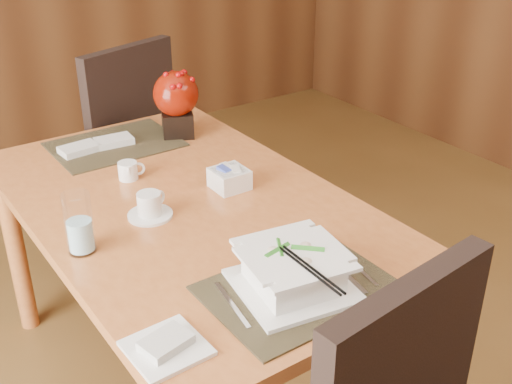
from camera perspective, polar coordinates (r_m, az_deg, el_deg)
dining_table at (r=2.03m, az=-5.89°, el=-3.36°), size 0.90×1.50×0.75m
placemat_near at (r=1.60m, az=3.85°, el=-8.58°), size 0.45×0.33×0.01m
placemat_far at (r=2.44m, az=-12.41°, el=4.16°), size 0.45×0.33×0.01m
soup_setting at (r=1.57m, az=3.33°, el=-7.09°), size 0.31×0.31×0.11m
coffee_cup at (r=1.91m, az=-9.45°, el=-1.29°), size 0.13×0.13×0.08m
water_glass at (r=1.76m, az=-15.47°, el=-2.69°), size 0.09×0.09×0.17m
creamer_jug at (r=2.15m, az=-11.32°, el=1.87°), size 0.10×0.10×0.06m
sugar_caddy at (r=2.05m, az=-2.37°, el=1.18°), size 0.11×0.11×0.06m
berry_decor at (r=2.44m, az=-7.11°, el=8.13°), size 0.17×0.17×0.25m
napkins_far at (r=2.41m, az=-13.76°, el=4.14°), size 0.27×0.10×0.02m
bread_plate at (r=1.43m, az=-7.96°, el=-13.58°), size 0.16×0.16×0.01m
far_chair at (r=2.91m, az=-12.36°, el=4.35°), size 0.60×0.60×1.03m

